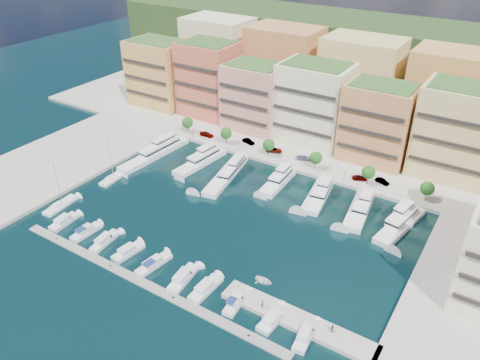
{
  "coord_description": "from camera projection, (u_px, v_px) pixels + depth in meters",
  "views": [
    {
      "loc": [
        54.94,
        -81.29,
        69.14
      ],
      "look_at": [
        -2.77,
        8.8,
        6.0
      ],
      "focal_mm": 35.0,
      "sensor_mm": 36.0,
      "label": 1
    }
  ],
  "objects": [
    {
      "name": "ground",
      "position": [
        231.0,
        218.0,
        119.61
      ],
      "size": [
        400.0,
        400.0,
        0.0
      ],
      "primitive_type": "plane",
      "color": "black",
      "rests_on": "ground"
    },
    {
      "name": "north_quay",
      "position": [
        328.0,
        132.0,
        164.57
      ],
      "size": [
        220.0,
        64.0,
        2.0
      ],
      "primitive_type": "cube",
      "color": "#9E998E",
      "rests_on": "ground"
    },
    {
      "name": "west_quay",
      "position": [
        47.0,
        167.0,
        142.61
      ],
      "size": [
        34.0,
        76.0,
        2.0
      ],
      "primitive_type": "cube",
      "color": "#9E998E",
      "rests_on": "ground"
    },
    {
      "name": "hillside",
      "position": [
        373.0,
        93.0,
        199.38
      ],
      "size": [
        240.0,
        40.0,
        58.0
      ],
      "primitive_type": "cube",
      "color": "#1A3214",
      "rests_on": "ground"
    },
    {
      "name": "south_pontoon",
      "position": [
        141.0,
        282.0,
        99.24
      ],
      "size": [
        72.0,
        2.2,
        0.35
      ],
      "primitive_type": "cube",
      "color": "gray",
      "rests_on": "ground"
    },
    {
      "name": "finger_pier",
      "position": [
        297.0,
        322.0,
        89.72
      ],
      "size": [
        32.0,
        5.0,
        2.0
      ],
      "primitive_type": "cube",
      "color": "#9E998E",
      "rests_on": "ground"
    },
    {
      "name": "apartment_0",
      "position": [
        159.0,
        73.0,
        179.75
      ],
      "size": [
        22.0,
        16.5,
        24.8
      ],
      "color": "gold",
      "rests_on": "north_quay"
    },
    {
      "name": "apartment_1",
      "position": [
        209.0,
        79.0,
        170.48
      ],
      "size": [
        20.0,
        16.5,
        26.8
      ],
      "color": "#CF5445",
      "rests_on": "north_quay"
    },
    {
      "name": "apartment_2",
      "position": [
        255.0,
        97.0,
        160.29
      ],
      "size": [
        20.0,
        15.5,
        22.8
      ],
      "color": "tan",
      "rests_on": "north_quay"
    },
    {
      "name": "apartment_3",
      "position": [
        314.0,
        103.0,
        151.22
      ],
      "size": [
        22.0,
        16.5,
        25.8
      ],
      "color": "#F5E7BD",
      "rests_on": "north_quay"
    },
    {
      "name": "apartment_4",
      "position": [
        378.0,
        123.0,
        140.06
      ],
      "size": [
        20.0,
        15.5,
        23.8
      ],
      "color": "#D3894F",
      "rests_on": "north_quay"
    },
    {
      "name": "apartment_5",
      "position": [
        458.0,
        132.0,
        130.53
      ],
      "size": [
        22.0,
        16.5,
        26.8
      ],
      "color": "#D6B571",
      "rests_on": "north_quay"
    },
    {
      "name": "backblock_0",
      "position": [
        218.0,
        56.0,
        190.69
      ],
      "size": [
        26.0,
        18.0,
        30.0
      ],
      "primitive_type": "cube",
      "color": "#F5E7BD",
      "rests_on": "north_quay"
    },
    {
      "name": "backblock_1",
      "position": [
        283.0,
        68.0,
        176.75
      ],
      "size": [
        26.0,
        18.0,
        30.0
      ],
      "primitive_type": "cube",
      "color": "#D3894F",
      "rests_on": "north_quay"
    },
    {
      "name": "backblock_2",
      "position": [
        360.0,
        81.0,
        162.82
      ],
      "size": [
        26.0,
        18.0,
        30.0
      ],
      "primitive_type": "cube",
      "color": "#D6B571",
      "rests_on": "north_quay"
    },
    {
      "name": "backblock_3",
      "position": [
        450.0,
        98.0,
        148.88
      ],
      "size": [
        26.0,
        18.0,
        30.0
      ],
      "primitive_type": "cube",
      "color": "gold",
      "rests_on": "north_quay"
    },
    {
      "name": "tree_0",
      "position": [
        187.0,
        123.0,
        160.07
      ],
      "size": [
        3.8,
        3.8,
        5.65
      ],
      "color": "#473323",
      "rests_on": "north_quay"
    },
    {
      "name": "tree_1",
      "position": [
        226.0,
        133.0,
        152.64
      ],
      "size": [
        3.8,
        3.8,
        5.65
      ],
      "color": "#473323",
      "rests_on": "north_quay"
    },
    {
      "name": "tree_2",
      "position": [
        269.0,
        145.0,
        145.21
      ],
      "size": [
        3.8,
        3.8,
        5.65
      ],
      "color": "#473323",
      "rests_on": "north_quay"
    },
    {
      "name": "tree_3",
      "position": [
        316.0,
        158.0,
        137.77
      ],
      "size": [
        3.8,
        3.8,
        5.65
      ],
      "color": "#473323",
      "rests_on": "north_quay"
    },
    {
      "name": "tree_4",
      "position": [
        368.0,
        172.0,
        130.34
      ],
      "size": [
        3.8,
        3.8,
        5.65
      ],
      "color": "#473323",
      "rests_on": "north_quay"
    },
    {
      "name": "tree_5",
      "position": [
        427.0,
        189.0,
        122.91
      ],
      "size": [
        3.8,
        3.8,
        5.65
      ],
      "color": "#473323",
      "rests_on": "north_quay"
    },
    {
      "name": "lamppost_0",
      "position": [
        193.0,
        130.0,
        157.01
      ],
      "size": [
        0.3,
        0.3,
        4.2
      ],
      "color": "black",
      "rests_on": "north_quay"
    },
    {
      "name": "lamppost_1",
      "position": [
        238.0,
        143.0,
        148.65
      ],
      "size": [
        0.3,
        0.3,
        4.2
      ],
      "color": "black",
      "rests_on": "north_quay"
    },
    {
      "name": "lamppost_2",
      "position": [
        288.0,
        157.0,
        140.29
      ],
      "size": [
        0.3,
        0.3,
        4.2
      ],
      "color": "black",
      "rests_on": "north_quay"
    },
    {
      "name": "lamppost_3",
      "position": [
        345.0,
        173.0,
        131.93
      ],
      "size": [
        0.3,
        0.3,
        4.2
      ],
      "color": "black",
      "rests_on": "north_quay"
    },
    {
      "name": "lamppost_4",
      "position": [
        409.0,
        191.0,
        123.56
      ],
      "size": [
        0.3,
        0.3,
        4.2
      ],
      "color": "black",
      "rests_on": "north_quay"
    },
    {
      "name": "yacht_0",
      "position": [
        157.0,
        152.0,
        149.05
      ],
      "size": [
        6.07,
        27.73,
        7.3
      ],
      "color": "white",
      "rests_on": "ground"
    },
    {
      "name": "yacht_1",
      "position": [
        202.0,
        160.0,
        144.21
      ],
      "size": [
        6.19,
        20.86,
        7.3
      ],
      "color": "white",
      "rests_on": "ground"
    },
    {
      "name": "yacht_2",
      "position": [
        228.0,
        172.0,
        137.61
      ],
      "size": [
        8.87,
        25.2,
        7.3
      ],
      "color": "white",
      "rests_on": "ground"
    },
    {
      "name": "yacht_3",
      "position": [
        279.0,
        180.0,
        133.7
      ],
      "size": [
        5.03,
        16.19,
        7.3
      ],
      "color": "white",
      "rests_on": "ground"
    },
    {
      "name": "yacht_4",
      "position": [
        319.0,
        194.0,
        127.28
      ],
      "size": [
        7.57,
        18.06,
        7.3
      ],
      "color": "white",
      "rests_on": "ground"
    },
    {
      "name": "yacht_5",
      "position": [
        360.0,
        208.0,
        121.39
      ],
      "size": [
        7.28,
        19.0,
        7.3
      ],
      "color": "white",
      "rests_on": "ground"
    },
    {
      "name": "yacht_6",
      "position": [
        401.0,
        222.0,
        115.88
      ],
      "size": [
        7.76,
        20.46,
        7.3
      ],
      "color": "white",
      "rests_on": "ground"
    },
    {
      "name": "cruiser_0",
      "position": [
        64.0,
        222.0,
        117.23
      ],
      "size": [
        3.38,
        8.16,
        2.55
      ],
      "color": "silver",
      "rests_on": "ground"
    },
    {
      "name": "cruiser_1",
      "position": [
        86.0,
        232.0,
        113.49
      ],
      "size": [
        2.88,
        8.18,
        2.66
      ],
      "color": "silver",
      "rests_on": "ground"
    },
    {
      "name": "cruiser_2",
      "position": [
        105.0,
        241.0,
        110.49
      ],
      "size": [
        3.45,
        8.81,
        2.55
      ],
      "color": "silver",
      "rests_on": "ground"
    },
    {
      "name": "cruiser_3",
      "position": [
        128.0,
        252.0,
        107.02
      ],
      "size": [
        3.65,
        8.09,
        2.55
      ],
      "color": "silver",
      "rests_on": "ground"
    },
    {
      "name": "cruiser_4",
      "position": [
        154.0,
        264.0,
        103.36
      ],
      "size": [
        3.56,
        9.31,
        2.66
      ],
      "color": "silver",
      "rests_on": "ground"
    },
    {
      "name": "cruiser_5",
      "position": [
        183.0,
        278.0,
        99.52
      ],
      "size": [
        3.86,
        9.36,
        2.55
      ],
      "color": "silver",
      "rests_on": "ground"
    },
    {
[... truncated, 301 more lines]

